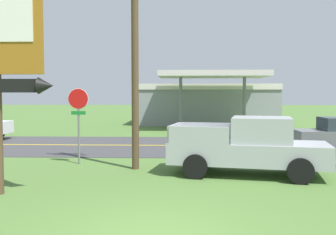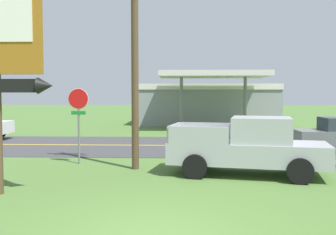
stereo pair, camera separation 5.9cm
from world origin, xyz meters
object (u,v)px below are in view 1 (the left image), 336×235
(gas_station, at_px, (207,103))
(pickup_silver_parked_on_lawn, at_px, (249,147))
(stop_sign, at_px, (78,112))
(utility_pole, at_px, (135,39))

(gas_station, height_order, pickup_silver_parked_on_lawn, gas_station)
(gas_station, relative_size, pickup_silver_parked_on_lawn, 2.19)
(gas_station, bearing_deg, stop_sign, -107.37)
(stop_sign, bearing_deg, utility_pole, -22.15)
(stop_sign, relative_size, pickup_silver_parked_on_lawn, 0.54)
(stop_sign, distance_m, gas_station, 21.13)
(stop_sign, bearing_deg, gas_station, 72.63)
(stop_sign, relative_size, gas_station, 0.25)
(stop_sign, xyz_separation_m, gas_station, (6.31, 20.17, -0.08))
(utility_pole, distance_m, pickup_silver_parked_on_lawn, 5.53)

